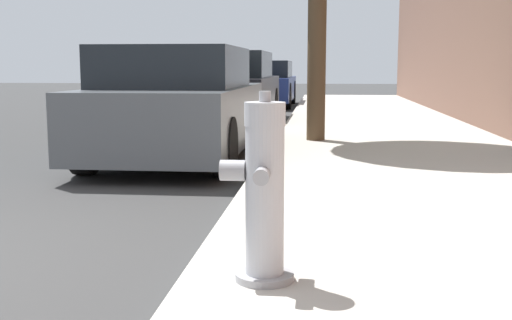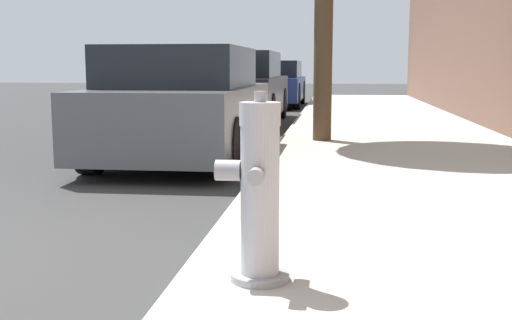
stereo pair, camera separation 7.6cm
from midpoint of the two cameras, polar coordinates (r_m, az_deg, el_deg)
name	(u,v)px [view 1 (the left image)]	position (r m, az deg, el deg)	size (l,w,h in m)	color
fire_hydrant	(264,194)	(3.00, -0.05, -3.06)	(0.35, 0.38, 0.90)	#97979C
parked_car_near	(178,106)	(7.96, -7.19, 4.80)	(1.71, 3.89, 1.38)	#4C5156
parked_car_mid	(227,89)	(13.13, -2.74, 6.36)	(1.85, 4.34, 1.44)	black
parked_car_far	(264,84)	(18.65, 0.58, 6.78)	(1.70, 4.22, 1.31)	navy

